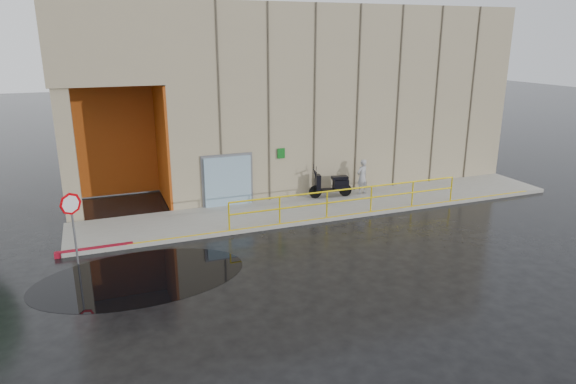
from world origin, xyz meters
name	(u,v)px	position (x,y,z in m)	size (l,w,h in m)	color
ground	(272,267)	(0.00, 0.00, 0.00)	(120.00, 120.00, 0.00)	black
sidewalk	(328,206)	(4.00, 4.50, 0.07)	(20.00, 3.00, 0.15)	gray
building	(294,89)	(5.10, 10.98, 4.21)	(20.00, 10.17, 8.00)	gray
guardrail	(349,201)	(4.25, 3.15, 0.68)	(9.56, 0.06, 1.03)	#DABC0B
person	(362,177)	(6.00, 5.33, 0.92)	(0.56, 0.37, 1.53)	#999A9E
scooter	(331,178)	(4.55, 5.39, 0.97)	(1.89, 0.89, 1.44)	black
stop_sign	(72,212)	(-5.50, 2.37, 1.69)	(0.61, 0.39, 2.29)	slate
red_curb	(95,250)	(-5.00, 3.10, 0.09)	(2.40, 0.18, 0.18)	maroon
puddle	(141,277)	(-3.81, 0.73, 0.00)	(6.10, 3.75, 0.01)	black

